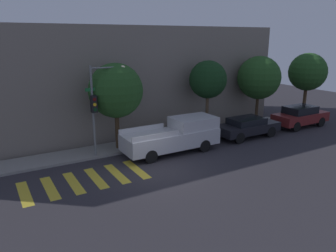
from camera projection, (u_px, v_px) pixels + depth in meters
The scene contains 12 objects.
ground_plane at pixel (157, 172), 16.19m from camera, with size 60.00×60.00×0.00m, color #2D2B30.
sidewalk at pixel (124, 147), 19.66m from camera, with size 26.00×1.98×0.14m, color gray.
building_row at pixel (97, 80), 22.39m from camera, with size 26.00×6.00×7.14m, color slate.
crosswalk at pixel (85, 180), 15.21m from camera, with size 5.68×2.60×0.00m.
traffic_light_pole at pixel (101, 97), 17.35m from camera, with size 2.30×0.56×5.03m.
pickup_truck at pixel (176, 135), 18.82m from camera, with size 5.62×2.00×1.91m.
sedan_near_corner at pixel (247, 126), 21.57m from camera, with size 4.42×1.78×1.33m.
sedan_middle at pixel (300, 116), 24.09m from camera, with size 4.40×1.76×1.56m.
tree_near_corner at pixel (116, 91), 18.39m from camera, with size 3.09×3.09×5.08m.
tree_midblock at pixel (208, 80), 21.47m from camera, with size 2.49×2.49×4.99m.
tree_far_end at pixel (259, 78), 23.75m from camera, with size 3.13×3.13×5.14m.
tree_behind_truck at pixel (308, 72), 26.32m from camera, with size 3.01×3.01×5.22m.
Camera 1 is at (-7.11, -13.24, 6.45)m, focal length 35.00 mm.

